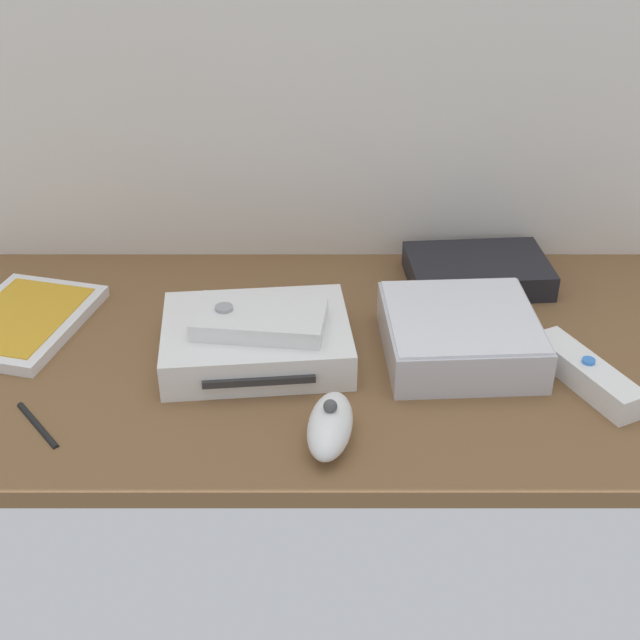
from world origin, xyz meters
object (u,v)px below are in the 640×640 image
(game_console, at_px, (256,340))
(stylus_pen, at_px, (37,424))
(network_router, at_px, (477,271))
(remote_nunchuk, at_px, (331,425))
(remote_wand, at_px, (586,373))
(remote_classic_pad, at_px, (260,319))
(mini_computer, at_px, (460,334))
(game_case, at_px, (22,322))

(game_console, distance_m, stylus_pen, 0.25)
(network_router, relative_size, remote_nunchuk, 1.79)
(remote_wand, xyz_separation_m, remote_classic_pad, (-0.36, 0.05, 0.04))
(mini_computer, xyz_separation_m, stylus_pen, (-0.45, -0.13, -0.02))
(remote_wand, bearing_deg, remote_nunchuk, 173.04)
(mini_computer, bearing_deg, game_case, 173.47)
(network_router, distance_m, remote_wand, 0.24)
(remote_classic_pad, bearing_deg, game_console, 131.13)
(remote_classic_pad, relative_size, stylus_pen, 1.69)
(network_router, distance_m, stylus_pen, 0.58)
(mini_computer, distance_m, stylus_pen, 0.47)
(game_console, height_order, remote_classic_pad, remote_classic_pad)
(remote_wand, height_order, stylus_pen, remote_wand)
(mini_computer, distance_m, remote_classic_pad, 0.23)
(remote_nunchuk, bearing_deg, remote_classic_pad, 126.20)
(network_router, xyz_separation_m, stylus_pen, (-0.50, -0.30, -0.01))
(game_console, xyz_separation_m, game_case, (-0.29, 0.06, -0.01))
(game_console, height_order, game_case, game_console)
(network_router, bearing_deg, remote_wand, -74.80)
(remote_wand, xyz_separation_m, remote_nunchuk, (-0.28, -0.10, 0.01))
(mini_computer, relative_size, remote_classic_pad, 1.17)
(game_console, bearing_deg, mini_computer, -4.65)
(game_console, xyz_separation_m, mini_computer, (0.23, 0.00, 0.00))
(mini_computer, relative_size, network_router, 0.95)
(game_console, relative_size, mini_computer, 1.25)
(remote_wand, distance_m, remote_nunchuk, 0.29)
(remote_wand, bearing_deg, stylus_pen, 161.08)
(remote_nunchuk, bearing_deg, network_router, 67.24)
(game_console, height_order, network_router, game_console)
(remote_wand, bearing_deg, mini_computer, 128.77)
(remote_wand, height_order, remote_classic_pad, remote_classic_pad)
(mini_computer, relative_size, game_case, 0.82)
(game_case, xyz_separation_m, stylus_pen, (0.07, -0.19, -0.00))
(game_console, height_order, remote_wand, game_console)
(mini_computer, height_order, game_case, mini_computer)
(game_console, bearing_deg, remote_wand, -14.62)
(game_console, height_order, mini_computer, mini_computer)
(game_console, relative_size, remote_wand, 1.51)
(mini_computer, xyz_separation_m, network_router, (0.05, 0.17, -0.01))
(mini_computer, height_order, stylus_pen, mini_computer)
(remote_classic_pad, xyz_separation_m, stylus_pen, (-0.22, -0.12, -0.05))
(network_router, height_order, stylus_pen, network_router)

